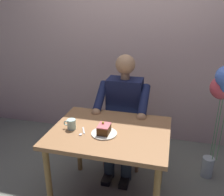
{
  "coord_description": "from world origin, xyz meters",
  "views": [
    {
      "loc": [
        -0.46,
        1.73,
        1.7
      ],
      "look_at": [
        0.01,
        -0.1,
        0.97
      ],
      "focal_mm": 38.85,
      "sensor_mm": 36.0,
      "label": 1
    }
  ],
  "objects_px": {
    "seated_person": "(123,113)",
    "balloon_display": "(223,94)",
    "cake_slice": "(104,129)",
    "chair": "(126,120)",
    "dining_table": "(110,139)",
    "dessert_spoon": "(82,133)",
    "coffee_cup": "(71,124)"
  },
  "relations": [
    {
      "from": "seated_person",
      "to": "balloon_display",
      "type": "distance_m",
      "value": 0.98
    },
    {
      "from": "seated_person",
      "to": "balloon_display",
      "type": "xyz_separation_m",
      "value": [
        -0.94,
        -0.05,
        0.28
      ]
    },
    {
      "from": "cake_slice",
      "to": "dessert_spoon",
      "type": "distance_m",
      "value": 0.19
    },
    {
      "from": "cake_slice",
      "to": "balloon_display",
      "type": "bearing_deg",
      "value": -146.17
    },
    {
      "from": "seated_person",
      "to": "cake_slice",
      "type": "xyz_separation_m",
      "value": [
        0.03,
        0.6,
        0.12
      ]
    },
    {
      "from": "coffee_cup",
      "to": "dessert_spoon",
      "type": "bearing_deg",
      "value": 158.27
    },
    {
      "from": "seated_person",
      "to": "cake_slice",
      "type": "distance_m",
      "value": 0.61
    },
    {
      "from": "seated_person",
      "to": "cake_slice",
      "type": "height_order",
      "value": "seated_person"
    },
    {
      "from": "cake_slice",
      "to": "seated_person",
      "type": "bearing_deg",
      "value": -92.88
    },
    {
      "from": "balloon_display",
      "to": "dining_table",
      "type": "bearing_deg",
      "value": 31.48
    },
    {
      "from": "seated_person",
      "to": "coffee_cup",
      "type": "height_order",
      "value": "seated_person"
    },
    {
      "from": "chair",
      "to": "dessert_spoon",
      "type": "height_order",
      "value": "chair"
    },
    {
      "from": "chair",
      "to": "cake_slice",
      "type": "relative_size",
      "value": 7.27
    },
    {
      "from": "seated_person",
      "to": "dessert_spoon",
      "type": "height_order",
      "value": "seated_person"
    },
    {
      "from": "balloon_display",
      "to": "seated_person",
      "type": "bearing_deg",
      "value": 3.1
    },
    {
      "from": "chair",
      "to": "balloon_display",
      "type": "relative_size",
      "value": 0.73
    },
    {
      "from": "coffee_cup",
      "to": "balloon_display",
      "type": "height_order",
      "value": "balloon_display"
    },
    {
      "from": "dining_table",
      "to": "seated_person",
      "type": "xyz_separation_m",
      "value": [
        0.0,
        -0.52,
        0.01
      ]
    },
    {
      "from": "dessert_spoon",
      "to": "balloon_display",
      "type": "xyz_separation_m",
      "value": [
        -1.15,
        -0.68,
        0.2
      ]
    },
    {
      "from": "coffee_cup",
      "to": "cake_slice",
      "type": "bearing_deg",
      "value": 177.22
    },
    {
      "from": "dining_table",
      "to": "chair",
      "type": "relative_size",
      "value": 1.11
    },
    {
      "from": "dining_table",
      "to": "cake_slice",
      "type": "height_order",
      "value": "cake_slice"
    },
    {
      "from": "dining_table",
      "to": "balloon_display",
      "type": "height_order",
      "value": "balloon_display"
    },
    {
      "from": "coffee_cup",
      "to": "balloon_display",
      "type": "bearing_deg",
      "value": -153.23
    },
    {
      "from": "dining_table",
      "to": "dessert_spoon",
      "type": "distance_m",
      "value": 0.25
    },
    {
      "from": "dining_table",
      "to": "cake_slice",
      "type": "distance_m",
      "value": 0.16
    },
    {
      "from": "seated_person",
      "to": "coffee_cup",
      "type": "relative_size",
      "value": 11.63
    },
    {
      "from": "dining_table",
      "to": "coffee_cup",
      "type": "distance_m",
      "value": 0.35
    },
    {
      "from": "chair",
      "to": "seated_person",
      "type": "distance_m",
      "value": 0.23
    },
    {
      "from": "chair",
      "to": "balloon_display",
      "type": "distance_m",
      "value": 1.05
    },
    {
      "from": "dining_table",
      "to": "dessert_spoon",
      "type": "xyz_separation_m",
      "value": [
        0.21,
        0.1,
        0.09
      ]
    },
    {
      "from": "chair",
      "to": "coffee_cup",
      "type": "bearing_deg",
      "value": 67.0
    }
  ]
}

